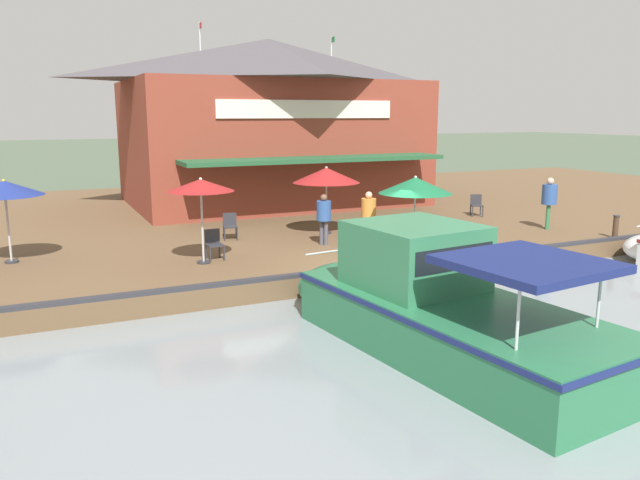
{
  "coord_description": "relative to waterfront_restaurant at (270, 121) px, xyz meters",
  "views": [
    {
      "loc": [
        13.89,
        -8.46,
        4.63
      ],
      "look_at": [
        -1.0,
        -1.59,
        1.3
      ],
      "focal_mm": 35.0,
      "sensor_mm": 36.0,
      "label": 1
    }
  ],
  "objects": [
    {
      "name": "quay_deck",
      "position": [
        2.26,
        -1.57,
        -4.01
      ],
      "size": [
        22.0,
        56.0,
        0.6
      ],
      "primitive_type": "cube",
      "color": "brown",
      "rests_on": "ground"
    },
    {
      "name": "tree_upstream_bank",
      "position": [
        -6.29,
        -1.24,
        0.64
      ],
      "size": [
        4.91,
        4.67,
        6.82
      ],
      "color": "brown",
      "rests_on": "quay_deck"
    },
    {
      "name": "patio_umbrella_near_quay_edge",
      "position": [
        10.71,
        -5.96,
        -1.57
      ],
      "size": [
        1.79,
        1.79,
        2.36
      ],
      "color": "#B7B7B7",
      "rests_on": "quay_deck"
    },
    {
      "name": "ground_plane",
      "position": [
        13.26,
        -1.57,
        -4.31
      ],
      "size": [
        220.0,
        220.0,
        0.0
      ],
      "primitive_type": "plane",
      "color": "#4C5B47"
    },
    {
      "name": "person_at_quay_edge",
      "position": [
        10.72,
        6.47,
        -2.55
      ],
      "size": [
        0.52,
        0.52,
        1.83
      ],
      "color": "#337547",
      "rests_on": "quay_deck"
    },
    {
      "name": "cafe_chair_under_first_umbrella",
      "position": [
        10.38,
        -5.57,
        -3.23
      ],
      "size": [
        0.46,
        0.46,
        0.85
      ],
      "color": "#2D2D33",
      "rests_on": "quay_deck"
    },
    {
      "name": "person_near_entrance",
      "position": [
        9.87,
        -1.92,
        -2.72
      ],
      "size": [
        0.45,
        0.45,
        1.59
      ],
      "color": "#4C4C56",
      "rests_on": "quay_deck"
    },
    {
      "name": "patio_umbrella_far_corner",
      "position": [
        8.42,
        -10.75,
        -1.65
      ],
      "size": [
        2.02,
        2.02,
        2.31
      ],
      "color": "#B7B7B7",
      "rests_on": "quay_deck"
    },
    {
      "name": "patio_umbrella_back_row",
      "position": [
        11.77,
        0.16,
        -1.75
      ],
      "size": [
        2.17,
        2.17,
        2.25
      ],
      "color": "#B7B7B7",
      "rests_on": "quay_deck"
    },
    {
      "name": "person_mid_patio",
      "position": [
        10.26,
        -0.55,
        -2.68
      ],
      "size": [
        0.47,
        0.47,
        1.65
      ],
      "color": "#2D5193",
      "rests_on": "quay_deck"
    },
    {
      "name": "patio_umbrella_mid_patio_left",
      "position": [
        8.19,
        -1.04,
        -1.71
      ],
      "size": [
        2.27,
        2.27,
        2.29
      ],
      "color": "#B7B7B7",
      "rests_on": "quay_deck"
    },
    {
      "name": "motorboat_distant_upstream",
      "position": [
        17.14,
        -3.07,
        -3.41
      ],
      "size": [
        8.4,
        3.63,
        2.38
      ],
      "color": "#287047",
      "rests_on": "river_water"
    },
    {
      "name": "cafe_chair_back_row_seat",
      "position": [
        7.76,
        -4.31,
        -3.23
      ],
      "size": [
        0.52,
        0.52,
        0.85
      ],
      "color": "#2D2D33",
      "rests_on": "quay_deck"
    },
    {
      "name": "cafe_chair_beside_entrance",
      "position": [
        7.3,
        6.05,
        -3.23
      ],
      "size": [
        0.59,
        0.59,
        0.85
      ],
      "color": "#2D2D33",
      "rests_on": "quay_deck"
    },
    {
      "name": "quay_edge_fender",
      "position": [
        13.16,
        -1.57,
        -3.66
      ],
      "size": [
        0.2,
        50.4,
        0.1
      ],
      "primitive_type": "cube",
      "color": "#2D2D33",
      "rests_on": "quay_deck"
    },
    {
      "name": "tree_downstream_bank",
      "position": [
        -5.95,
        3.4,
        0.79
      ],
      "size": [
        5.07,
        4.83,
        7.04
      ],
      "color": "brown",
      "rests_on": "quay_deck"
    },
    {
      "name": "mooring_post",
      "position": [
        12.91,
        7.27,
        -3.32
      ],
      "size": [
        0.22,
        0.22,
        0.76
      ],
      "color": "#473323",
      "rests_on": "quay_deck"
    },
    {
      "name": "waterfront_restaurant",
      "position": [
        0.0,
        0.0,
        0.0
      ],
      "size": [
        10.55,
        13.0,
        7.82
      ],
      "color": "brown",
      "rests_on": "quay_deck"
    }
  ]
}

